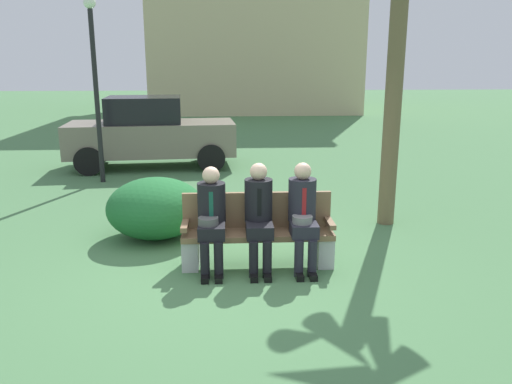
{
  "coord_description": "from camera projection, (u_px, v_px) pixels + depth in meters",
  "views": [
    {
      "loc": [
        0.01,
        -5.79,
        2.48
      ],
      "look_at": [
        0.37,
        0.58,
        0.85
      ],
      "focal_mm": 35.86,
      "sensor_mm": 36.0,
      "label": 1
    }
  ],
  "objects": [
    {
      "name": "seated_man_middle",
      "position": [
        259.0,
        211.0,
        6.16
      ],
      "size": [
        0.34,
        0.72,
        1.3
      ],
      "color": "black",
      "rests_on": "ground"
    },
    {
      "name": "shrub_near_bench",
      "position": [
        156.0,
        208.0,
        7.34
      ],
      "size": [
        1.4,
        1.28,
        0.88
      ],
      "primitive_type": "ellipsoid",
      "color": "#216831",
      "rests_on": "ground"
    },
    {
      "name": "park_bench",
      "position": [
        258.0,
        232.0,
        6.35
      ],
      "size": [
        1.86,
        0.44,
        0.9
      ],
      "color": "brown",
      "rests_on": "ground"
    },
    {
      "name": "parked_car_near",
      "position": [
        150.0,
        132.0,
        12.16
      ],
      "size": [
        4.01,
        1.97,
        1.68
      ],
      "color": "slate",
      "rests_on": "ground"
    },
    {
      "name": "seated_man_left",
      "position": [
        211.0,
        214.0,
        6.12
      ],
      "size": [
        0.34,
        0.72,
        1.27
      ],
      "color": "black",
      "rests_on": "ground"
    },
    {
      "name": "seated_man_right",
      "position": [
        303.0,
        211.0,
        6.18
      ],
      "size": [
        0.34,
        0.72,
        1.3
      ],
      "color": "#23232D",
      "rests_on": "ground"
    },
    {
      "name": "street_lamp",
      "position": [
        95.0,
        72.0,
        10.29
      ],
      "size": [
        0.24,
        0.24,
        3.72
      ],
      "color": "black",
      "rests_on": "ground"
    },
    {
      "name": "building_backdrop",
      "position": [
        252.0,
        8.0,
        26.67
      ],
      "size": [
        10.53,
        9.14,
        10.36
      ],
      "color": "#CAB88C",
      "rests_on": "ground"
    },
    {
      "name": "ground_plane",
      "position": [
        229.0,
        272.0,
        6.21
      ],
      "size": [
        80.0,
        80.0,
        0.0
      ],
      "primitive_type": "plane",
      "color": "#4A7B4B"
    }
  ]
}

